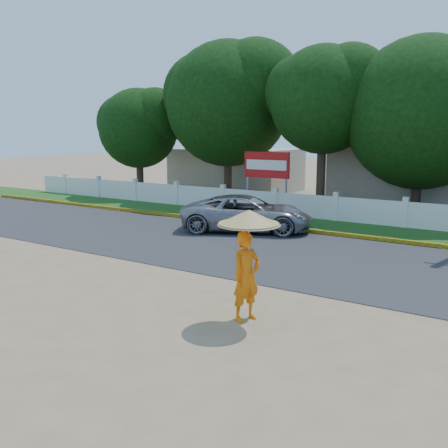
{
  "coord_description": "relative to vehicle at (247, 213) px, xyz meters",
  "views": [
    {
      "loc": [
        7.75,
        -10.0,
        3.96
      ],
      "look_at": [
        0.0,
        2.0,
        1.3
      ],
      "focal_mm": 40.0,
      "sensor_mm": 36.0,
      "label": 1
    }
  ],
  "objects": [
    {
      "name": "building_far",
      "position": [
        -7.82,
        11.92,
        0.68
      ],
      "size": [
        8.0,
        5.0,
        2.8
      ],
      "primitive_type": "cube",
      "color": "#B7AD99",
      "rests_on": "ground"
    },
    {
      "name": "building_near",
      "position": [
        5.18,
        10.92,
        0.88
      ],
      "size": [
        10.0,
        6.0,
        3.2
      ],
      "primitive_type": "cube",
      "color": "#B7AD99",
      "rests_on": "ground"
    },
    {
      "name": "tree_row",
      "position": [
        4.67,
        6.97,
        4.31
      ],
      "size": [
        38.21,
        7.5,
        8.92
      ],
      "color": "#473828",
      "rests_on": "ground"
    },
    {
      "name": "grass_verge",
      "position": [
        2.18,
        2.67,
        -0.71
      ],
      "size": [
        60.0,
        3.5,
        0.03
      ],
      "primitive_type": "cube",
      "color": "#2D601E",
      "rests_on": "ground"
    },
    {
      "name": "road",
      "position": [
        2.18,
        -2.58,
        -0.71
      ],
      "size": [
        60.0,
        7.0,
        0.02
      ],
      "primitive_type": "cube",
      "color": "#38383A",
      "rests_on": "ground"
    },
    {
      "name": "ground",
      "position": [
        2.18,
        -7.08,
        -0.72
      ],
      "size": [
        120.0,
        120.0,
        0.0
      ],
      "primitive_type": "plane",
      "color": "#9E8460",
      "rests_on": "ground"
    },
    {
      "name": "curb",
      "position": [
        2.18,
        0.97,
        -0.64
      ],
      "size": [
        40.0,
        0.18,
        0.16
      ],
      "primitive_type": "cube",
      "color": "yellow",
      "rests_on": "ground"
    },
    {
      "name": "vehicle",
      "position": [
        0.0,
        0.0,
        0.0
      ],
      "size": [
        5.72,
        4.29,
        1.44
      ],
      "primitive_type": "imported",
      "rotation": [
        0.0,
        0.0,
        1.99
      ],
      "color": "gray",
      "rests_on": "ground"
    },
    {
      "name": "fence",
      "position": [
        2.18,
        4.12,
        -0.17
      ],
      "size": [
        40.0,
        0.1,
        1.1
      ],
      "primitive_type": "cube",
      "color": "silver",
      "rests_on": "ground"
    },
    {
      "name": "billboard",
      "position": [
        -1.92,
        5.22,
        1.42
      ],
      "size": [
        2.5,
        0.13,
        2.95
      ],
      "color": "gray",
      "rests_on": "ground"
    },
    {
      "name": "monk_with_parasol",
      "position": [
        4.87,
        -8.34,
        0.83
      ],
      "size": [
        1.31,
        1.31,
        2.38
      ],
      "color": "orange",
      "rests_on": "ground"
    }
  ]
}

